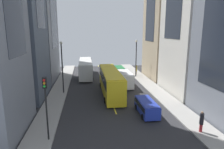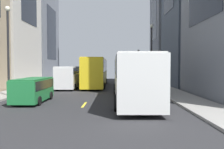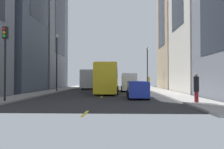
{
  "view_description": "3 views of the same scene",
  "coord_description": "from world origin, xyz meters",
  "px_view_note": "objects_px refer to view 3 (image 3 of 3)",
  "views": [
    {
      "loc": [
        -3.31,
        -32.85,
        9.38
      ],
      "look_at": [
        1.54,
        4.32,
        1.23
      ],
      "focal_mm": 32.34,
      "sensor_mm": 36.0,
      "label": 1
    },
    {
      "loc": [
        -1.97,
        25.52,
        2.63
      ],
      "look_at": [
        -1.84,
        1.57,
        1.72
      ],
      "focal_mm": 35.81,
      "sensor_mm": 36.0,
      "label": 2
    },
    {
      "loc": [
        1.75,
        -32.1,
        1.79
      ],
      "look_at": [
        0.53,
        4.87,
        2.55
      ],
      "focal_mm": 34.73,
      "sensor_mm": 36.0,
      "label": 3
    }
  ],
  "objects_px": {
    "streetcar_yellow": "(108,76)",
    "city_bus_white": "(92,78)",
    "pedestrian_crossing_mid": "(149,82)",
    "car_green_1": "(130,83)",
    "car_blue_0": "(137,88)",
    "traffic_light_near_corner": "(5,49)",
    "pedestrian_crossing_near": "(196,87)",
    "delivery_van_white": "(129,81)"
  },
  "relations": [
    {
      "from": "traffic_light_near_corner",
      "to": "pedestrian_crossing_near",
      "type": "bearing_deg",
      "value": -1.77
    },
    {
      "from": "pedestrian_crossing_mid",
      "to": "car_green_1",
      "type": "bearing_deg",
      "value": -33.23
    },
    {
      "from": "streetcar_yellow",
      "to": "delivery_van_white",
      "type": "bearing_deg",
      "value": 51.49
    },
    {
      "from": "pedestrian_crossing_mid",
      "to": "traffic_light_near_corner",
      "type": "height_order",
      "value": "traffic_light_near_corner"
    },
    {
      "from": "traffic_light_near_corner",
      "to": "delivery_van_white",
      "type": "bearing_deg",
      "value": 58.82
    },
    {
      "from": "pedestrian_crossing_near",
      "to": "pedestrian_crossing_mid",
      "type": "bearing_deg",
      "value": -95.05
    },
    {
      "from": "pedestrian_crossing_mid",
      "to": "pedestrian_crossing_near",
      "type": "height_order",
      "value": "pedestrian_crossing_mid"
    },
    {
      "from": "pedestrian_crossing_mid",
      "to": "traffic_light_near_corner",
      "type": "xyz_separation_m",
      "value": [
        -14.03,
        -24.87,
        2.75
      ]
    },
    {
      "from": "pedestrian_crossing_near",
      "to": "traffic_light_near_corner",
      "type": "distance_m",
      "value": 14.14
    },
    {
      "from": "car_blue_0",
      "to": "traffic_light_near_corner",
      "type": "xyz_separation_m",
      "value": [
        -10.16,
        -4.58,
        3.08
      ]
    },
    {
      "from": "car_blue_0",
      "to": "delivery_van_white",
      "type": "bearing_deg",
      "value": 91.33
    },
    {
      "from": "pedestrian_crossing_near",
      "to": "car_green_1",
      "type": "bearing_deg",
      "value": -87.45
    },
    {
      "from": "delivery_van_white",
      "to": "traffic_light_near_corner",
      "type": "distance_m",
      "value": 19.27
    },
    {
      "from": "delivery_van_white",
      "to": "pedestrian_crossing_mid",
      "type": "relative_size",
      "value": 2.59
    },
    {
      "from": "streetcar_yellow",
      "to": "car_green_1",
      "type": "relative_size",
      "value": 2.85
    },
    {
      "from": "delivery_van_white",
      "to": "car_green_1",
      "type": "height_order",
      "value": "delivery_van_white"
    },
    {
      "from": "city_bus_white",
      "to": "delivery_van_white",
      "type": "relative_size",
      "value": 2.19
    },
    {
      "from": "car_green_1",
      "to": "pedestrian_crossing_near",
      "type": "bearing_deg",
      "value": -82.8
    },
    {
      "from": "pedestrian_crossing_mid",
      "to": "traffic_light_near_corner",
      "type": "bearing_deg",
      "value": 42.1
    },
    {
      "from": "pedestrian_crossing_mid",
      "to": "city_bus_white",
      "type": "bearing_deg",
      "value": -20.45
    },
    {
      "from": "delivery_van_white",
      "to": "pedestrian_crossing_near",
      "type": "distance_m",
      "value": 17.24
    },
    {
      "from": "car_blue_0",
      "to": "car_green_1",
      "type": "height_order",
      "value": "car_green_1"
    },
    {
      "from": "delivery_van_white",
      "to": "car_blue_0",
      "type": "bearing_deg",
      "value": -88.67
    },
    {
      "from": "streetcar_yellow",
      "to": "traffic_light_near_corner",
      "type": "xyz_separation_m",
      "value": [
        -7.0,
        -12.71,
        1.89
      ]
    },
    {
      "from": "city_bus_white",
      "to": "pedestrian_crossing_mid",
      "type": "height_order",
      "value": "city_bus_white"
    },
    {
      "from": "car_green_1",
      "to": "traffic_light_near_corner",
      "type": "distance_m",
      "value": 28.02
    },
    {
      "from": "pedestrian_crossing_mid",
      "to": "pedestrian_crossing_near",
      "type": "xyz_separation_m",
      "value": [
        -0.18,
        -25.3,
        -0.05
      ]
    },
    {
      "from": "streetcar_yellow",
      "to": "car_green_1",
      "type": "height_order",
      "value": "streetcar_yellow"
    },
    {
      "from": "streetcar_yellow",
      "to": "delivery_van_white",
      "type": "distance_m",
      "value": 4.68
    },
    {
      "from": "pedestrian_crossing_near",
      "to": "traffic_light_near_corner",
      "type": "height_order",
      "value": "traffic_light_near_corner"
    },
    {
      "from": "car_blue_0",
      "to": "pedestrian_crossing_mid",
      "type": "relative_size",
      "value": 2.18
    },
    {
      "from": "streetcar_yellow",
      "to": "pedestrian_crossing_mid",
      "type": "distance_m",
      "value": 14.07
    },
    {
      "from": "streetcar_yellow",
      "to": "city_bus_white",
      "type": "bearing_deg",
      "value": 106.48
    },
    {
      "from": "delivery_van_white",
      "to": "car_green_1",
      "type": "xyz_separation_m",
      "value": [
        0.66,
        9.45,
        -0.48
      ]
    },
    {
      "from": "car_blue_0",
      "to": "pedestrian_crossing_near",
      "type": "distance_m",
      "value": 6.23
    },
    {
      "from": "streetcar_yellow",
      "to": "pedestrian_crossing_mid",
      "type": "height_order",
      "value": "streetcar_yellow"
    },
    {
      "from": "city_bus_white",
      "to": "pedestrian_crossing_near",
      "type": "relative_size",
      "value": 5.97
    },
    {
      "from": "pedestrian_crossing_mid",
      "to": "car_blue_0",
      "type": "bearing_deg",
      "value": 60.73
    },
    {
      "from": "car_green_1",
      "to": "traffic_light_near_corner",
      "type": "xyz_separation_m",
      "value": [
        -10.54,
        -25.79,
        2.98
      ]
    },
    {
      "from": "car_blue_0",
      "to": "traffic_light_near_corner",
      "type": "distance_m",
      "value": 11.56
    },
    {
      "from": "city_bus_white",
      "to": "pedestrian_crossing_near",
      "type": "distance_m",
      "value": 27.77
    },
    {
      "from": "city_bus_white",
      "to": "car_blue_0",
      "type": "bearing_deg",
      "value": -71.62
    }
  ]
}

